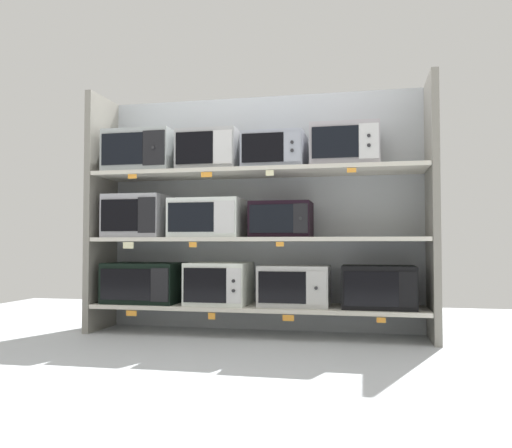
% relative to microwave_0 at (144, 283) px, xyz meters
% --- Properties ---
extents(ground, '(6.46, 6.00, 0.02)m').
position_rel_microwave_0_xyz_m(ground, '(0.88, -1.00, -0.38)').
color(ground, '#B2B7BC').
extents(back_panel, '(2.66, 0.04, 1.85)m').
position_rel_microwave_0_xyz_m(back_panel, '(0.88, 0.25, 0.55)').
color(back_panel, '#9EA3A8').
rests_on(back_panel, ground).
extents(upright_left, '(0.05, 0.46, 1.85)m').
position_rel_microwave_0_xyz_m(upright_left, '(-0.37, 0.00, 0.55)').
color(upright_left, gray).
rests_on(upright_left, ground).
extents(upright_right, '(0.05, 0.46, 1.85)m').
position_rel_microwave_0_xyz_m(upright_right, '(2.14, 0.00, 0.55)').
color(upright_right, gray).
rests_on(upright_right, ground).
extents(shelf_0, '(2.46, 0.46, 0.03)m').
position_rel_microwave_0_xyz_m(shelf_0, '(0.88, 0.00, -0.17)').
color(shelf_0, beige).
rests_on(shelf_0, ground).
extents(microwave_0, '(0.57, 0.41, 0.31)m').
position_rel_microwave_0_xyz_m(microwave_0, '(0.00, 0.00, 0.00)').
color(microwave_0, black).
rests_on(microwave_0, shelf_0).
extents(microwave_1, '(0.45, 0.42, 0.31)m').
position_rel_microwave_0_xyz_m(microwave_1, '(0.60, -0.00, 0.00)').
color(microwave_1, silver).
rests_on(microwave_1, shelf_0).
extents(microwave_2, '(0.51, 0.34, 0.30)m').
position_rel_microwave_0_xyz_m(microwave_2, '(1.17, -0.00, -0.01)').
color(microwave_2, '#B9B9B6').
rests_on(microwave_2, shelf_0).
extents(microwave_3, '(0.51, 0.38, 0.30)m').
position_rel_microwave_0_xyz_m(microwave_3, '(1.77, -0.00, -0.00)').
color(microwave_3, black).
rests_on(microwave_3, shelf_0).
extents(price_tag_0, '(0.08, 0.00, 0.04)m').
position_rel_microwave_0_xyz_m(price_tag_0, '(0.00, -0.23, -0.21)').
color(price_tag_0, orange).
extents(price_tag_1, '(0.05, 0.00, 0.05)m').
position_rel_microwave_0_xyz_m(price_tag_1, '(0.61, -0.23, -0.21)').
color(price_tag_1, orange).
extents(price_tag_2, '(0.08, 0.00, 0.04)m').
position_rel_microwave_0_xyz_m(price_tag_2, '(1.16, -0.23, -0.21)').
color(price_tag_2, orange).
extents(price_tag_3, '(0.06, 0.00, 0.03)m').
position_rel_microwave_0_xyz_m(price_tag_3, '(1.78, -0.23, -0.21)').
color(price_tag_3, orange).
extents(shelf_1, '(2.46, 0.46, 0.03)m').
position_rel_microwave_0_xyz_m(shelf_1, '(0.88, 0.00, 0.33)').
color(shelf_1, beige).
extents(microwave_4, '(0.46, 0.40, 0.33)m').
position_rel_microwave_0_xyz_m(microwave_4, '(-0.06, 0.00, 0.51)').
color(microwave_4, '#9F9FA6').
rests_on(microwave_4, shelf_1).
extents(microwave_5, '(0.53, 0.41, 0.29)m').
position_rel_microwave_0_xyz_m(microwave_5, '(0.52, 0.00, 0.49)').
color(microwave_5, silver).
rests_on(microwave_5, shelf_1).
extents(microwave_6, '(0.44, 0.35, 0.26)m').
position_rel_microwave_0_xyz_m(microwave_6, '(1.08, -0.00, 0.48)').
color(microwave_6, black).
rests_on(microwave_6, shelf_1).
extents(price_tag_4, '(0.08, 0.00, 0.05)m').
position_rel_microwave_0_xyz_m(price_tag_4, '(-0.03, -0.23, 0.29)').
color(price_tag_4, beige).
extents(price_tag_5, '(0.06, 0.00, 0.04)m').
position_rel_microwave_0_xyz_m(price_tag_5, '(0.47, -0.23, 0.30)').
color(price_tag_5, orange).
extents(price_tag_6, '(0.06, 0.00, 0.03)m').
position_rel_microwave_0_xyz_m(price_tag_6, '(1.10, -0.23, 0.30)').
color(price_tag_6, orange).
extents(shelf_2, '(2.46, 0.46, 0.03)m').
position_rel_microwave_0_xyz_m(shelf_2, '(0.88, 0.00, 0.84)').
color(shelf_2, beige).
extents(microwave_7, '(0.53, 0.43, 0.32)m').
position_rel_microwave_0_xyz_m(microwave_7, '(-0.02, 0.00, 1.01)').
color(microwave_7, '#9EA6A6').
rests_on(microwave_7, shelf_2).
extents(microwave_8, '(0.46, 0.36, 0.31)m').
position_rel_microwave_0_xyz_m(microwave_8, '(0.53, -0.00, 1.00)').
color(microwave_8, '#A1A3A4').
rests_on(microwave_8, shelf_2).
extents(microwave_9, '(0.45, 0.40, 0.27)m').
position_rel_microwave_0_xyz_m(microwave_9, '(1.03, -0.00, 0.98)').
color(microwave_9, '#989DAC').
rests_on(microwave_9, shelf_2).
extents(microwave_10, '(0.48, 0.42, 0.30)m').
position_rel_microwave_0_xyz_m(microwave_10, '(1.55, 0.00, 1.00)').
color(microwave_10, '#A19CA2').
rests_on(microwave_10, shelf_2).
extents(price_tag_7, '(0.07, 0.00, 0.03)m').
position_rel_microwave_0_xyz_m(price_tag_7, '(-0.00, -0.23, 0.80)').
color(price_tag_7, orange).
extents(price_tag_8, '(0.08, 0.00, 0.04)m').
position_rel_microwave_0_xyz_m(price_tag_8, '(0.57, -0.23, 0.80)').
color(price_tag_8, orange).
extents(price_tag_9, '(0.06, 0.00, 0.04)m').
position_rel_microwave_0_xyz_m(price_tag_9, '(1.03, -0.23, 0.80)').
color(price_tag_9, beige).
extents(price_tag_10, '(0.06, 0.00, 0.03)m').
position_rel_microwave_0_xyz_m(price_tag_10, '(1.60, -0.23, 0.80)').
color(price_tag_10, orange).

